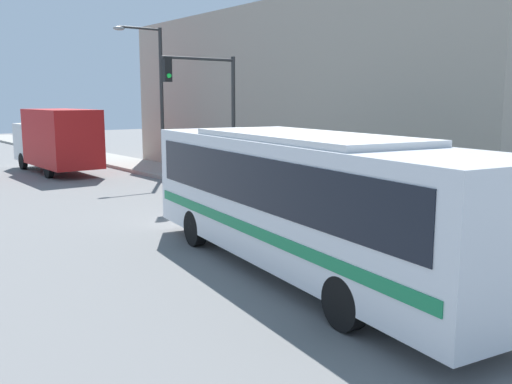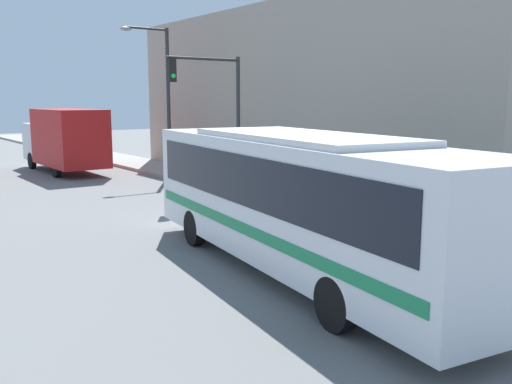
% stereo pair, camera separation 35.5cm
% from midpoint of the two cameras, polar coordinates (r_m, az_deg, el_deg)
% --- Properties ---
extents(ground_plane, '(120.00, 120.00, 0.00)m').
position_cam_midpoint_polar(ground_plane, '(11.91, 9.47, -9.52)').
color(ground_plane, slate).
extents(sidewalk, '(2.78, 70.00, 0.17)m').
position_cam_midpoint_polar(sidewalk, '(31.40, -9.27, 2.35)').
color(sidewalk, gray).
rests_on(sidewalk, ground_plane).
extents(building_facade, '(6.00, 23.00, 7.97)m').
position_cam_midpoint_polar(building_facade, '(27.43, 6.17, 9.59)').
color(building_facade, '#9E9384').
rests_on(building_facade, ground_plane).
extents(city_bus, '(4.12, 11.10, 3.09)m').
position_cam_midpoint_polar(city_bus, '(12.39, 5.24, -0.21)').
color(city_bus, silver).
rests_on(city_bus, ground_plane).
extents(delivery_truck, '(2.40, 7.48, 3.30)m').
position_cam_midpoint_polar(delivery_truck, '(31.46, -18.30, 5.11)').
color(delivery_truck, '#B21919').
rests_on(delivery_truck, ground_plane).
extents(fire_hydrant, '(0.24, 0.32, 0.76)m').
position_cam_midpoint_polar(fire_hydrant, '(17.26, 14.90, -1.92)').
color(fire_hydrant, gold).
rests_on(fire_hydrant, sidewalk).
extents(traffic_light_pole, '(3.28, 0.35, 5.32)m').
position_cam_midpoint_polar(traffic_light_pole, '(22.86, -3.70, 9.30)').
color(traffic_light_pole, '#2D2D2D').
rests_on(traffic_light_pole, sidewalk).
extents(street_lamp, '(2.50, 0.28, 7.05)m').
position_cam_midpoint_polar(street_lamp, '(28.79, -9.02, 10.28)').
color(street_lamp, '#2D2D2D').
rests_on(street_lamp, sidewalk).
extents(pedestrian_near_corner, '(0.34, 0.34, 1.72)m').
position_cam_midpoint_polar(pedestrian_near_corner, '(25.57, -0.96, 3.09)').
color(pedestrian_near_corner, '#23283D').
rests_on(pedestrian_near_corner, sidewalk).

